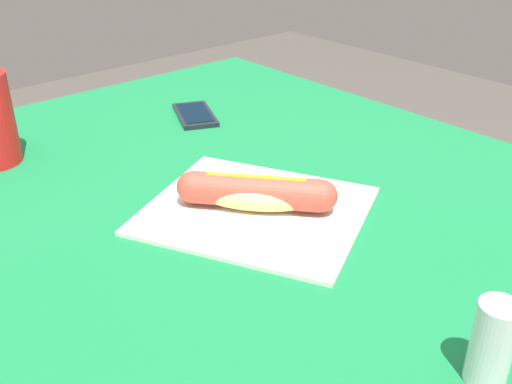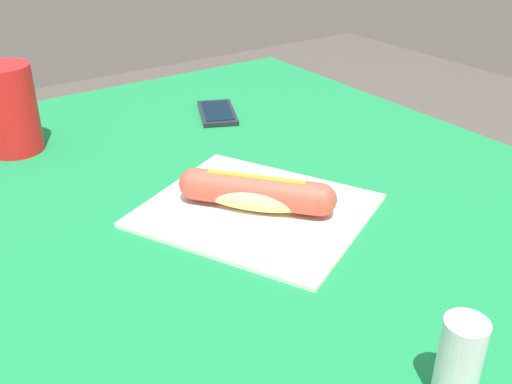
# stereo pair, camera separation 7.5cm
# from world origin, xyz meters

# --- Properties ---
(dining_table) EXTENTS (1.21, 0.90, 0.72)m
(dining_table) POSITION_xyz_m (0.00, 0.00, 0.60)
(dining_table) COLOR brown
(dining_table) RESTS_ON ground
(paper_wrapper) EXTENTS (0.35, 0.33, 0.01)m
(paper_wrapper) POSITION_xyz_m (0.01, 0.01, 0.73)
(paper_wrapper) COLOR silver
(paper_wrapper) RESTS_ON dining_table
(hot_dog) EXTENTS (0.17, 0.15, 0.05)m
(hot_dog) POSITION_xyz_m (0.01, 0.01, 0.75)
(hot_dog) COLOR #E5BC75
(hot_dog) RESTS_ON paper_wrapper
(cell_phone) EXTENTS (0.14, 0.11, 0.01)m
(cell_phone) POSITION_xyz_m (0.34, -0.14, 0.73)
(cell_phone) COLOR black
(cell_phone) RESTS_ON dining_table
(salt_shaker) EXTENTS (0.04, 0.04, 0.08)m
(salt_shaker) POSITION_xyz_m (-0.34, 0.05, 0.76)
(salt_shaker) COLOR silver
(salt_shaker) RESTS_ON dining_table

